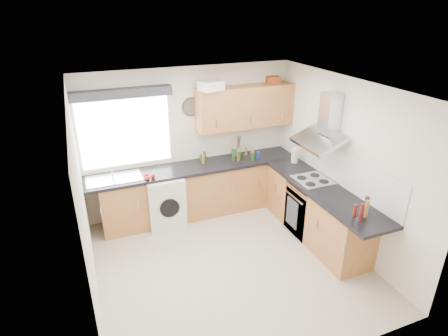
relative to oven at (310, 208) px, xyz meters
name	(u,v)px	position (x,y,z in m)	size (l,w,h in m)	color
ground_plane	(230,263)	(-1.50, -0.30, -0.42)	(3.60, 3.60, 0.00)	beige
ceiling	(231,89)	(-1.50, -0.30, 2.08)	(3.60, 3.60, 0.02)	white
wall_back	(190,141)	(-1.50, 1.50, 0.82)	(3.60, 0.02, 2.50)	silver
wall_front	(309,270)	(-1.50, -2.10, 0.82)	(3.60, 0.02, 2.50)	silver
wall_left	(84,212)	(-3.30, -0.30, 0.82)	(0.02, 3.60, 2.50)	silver
wall_right	(344,165)	(0.30, -0.30, 0.82)	(0.02, 3.60, 2.50)	silver
window	(125,132)	(-2.55, 1.49, 1.12)	(1.40, 0.02, 1.10)	silver
window_blind	(122,93)	(-2.55, 1.40, 1.76)	(1.50, 0.18, 0.14)	#2E2E35
splashback	(330,162)	(0.29, 0.00, 0.75)	(0.01, 3.00, 0.54)	white
base_cab_back	(191,192)	(-1.60, 1.21, 0.01)	(3.00, 0.58, 0.86)	#9A5F31
base_cab_corner	(273,177)	(0.00, 1.20, 0.01)	(0.60, 0.60, 0.86)	#9A5F31
base_cab_right	(316,212)	(0.01, -0.15, 0.01)	(0.58, 2.10, 0.86)	#9A5F31
worktop_back	(196,167)	(-1.50, 1.20, 0.46)	(3.60, 0.62, 0.05)	black
worktop_right	(324,190)	(0.00, -0.30, 0.46)	(0.62, 2.42, 0.05)	black
sink	(114,176)	(-2.83, 1.20, 0.52)	(0.84, 0.46, 0.10)	silver
oven	(310,208)	(0.00, 0.00, 0.00)	(0.56, 0.58, 0.85)	black
hob_plate	(313,180)	(0.00, 0.00, 0.49)	(0.52, 0.52, 0.01)	silver
extractor_hood	(324,126)	(0.10, 0.00, 1.34)	(0.52, 0.78, 0.66)	silver
upper_cabinets	(245,107)	(-0.55, 1.32, 1.38)	(1.70, 0.35, 0.70)	#9A5F31
washing_machine	(165,200)	(-2.08, 1.10, 0.01)	(0.59, 0.57, 0.87)	silver
wall_clock	(192,107)	(-1.45, 1.48, 1.42)	(0.33, 0.33, 0.04)	#2E2E35
casserole	(211,86)	(-1.20, 1.22, 1.80)	(0.36, 0.26, 0.15)	silver
storage_box	(273,79)	(0.01, 1.42, 1.78)	(0.23, 0.19, 0.10)	#A64319
utensil_pot	(239,151)	(-0.62, 1.40, 0.56)	(0.10, 0.10, 0.14)	gray
kitchen_roll	(295,155)	(0.12, 0.72, 0.61)	(0.12, 0.12, 0.26)	silver
tomato_cluster	(149,177)	(-2.32, 1.00, 0.52)	(0.16, 0.16, 0.07)	#B60E14
jar_0	(258,155)	(-0.39, 1.09, 0.55)	(0.07, 0.07, 0.13)	navy
jar_1	(241,156)	(-0.69, 1.17, 0.55)	(0.07, 0.07, 0.13)	black
jar_2	(253,157)	(-0.50, 1.08, 0.55)	(0.06, 0.06, 0.13)	#184016
jar_3	(238,157)	(-0.74, 1.15, 0.55)	(0.05, 0.05, 0.12)	brown
jar_4	(205,157)	(-1.30, 1.32, 0.58)	(0.05, 0.05, 0.18)	#372F1F
jar_5	(253,153)	(-0.45, 1.18, 0.57)	(0.06, 0.06, 0.17)	olive
jar_6	(239,156)	(-0.72, 1.16, 0.55)	(0.07, 0.07, 0.14)	#193E16
jar_7	(234,151)	(-0.72, 1.38, 0.58)	(0.07, 0.07, 0.18)	beige
jar_8	(246,151)	(-0.51, 1.33, 0.56)	(0.04, 0.04, 0.15)	brown
jar_9	(234,155)	(-0.81, 1.19, 0.59)	(0.07, 0.07, 0.21)	#1C3D16
jar_10	(203,159)	(-1.34, 1.26, 0.56)	(0.05, 0.05, 0.15)	olive
jar_11	(201,158)	(-1.34, 1.37, 0.54)	(0.05, 0.05, 0.11)	#1D521F
bottle_0	(355,211)	(-0.11, -1.09, 0.57)	(0.05, 0.05, 0.17)	maroon
bottle_1	(362,212)	(-0.11, -1.20, 0.61)	(0.05, 0.05, 0.24)	#521116
bottle_2	(366,206)	(0.05, -1.10, 0.61)	(0.06, 0.06, 0.26)	#3E1617
bottle_3	(366,209)	(0.01, -1.15, 0.61)	(0.05, 0.05, 0.24)	olive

